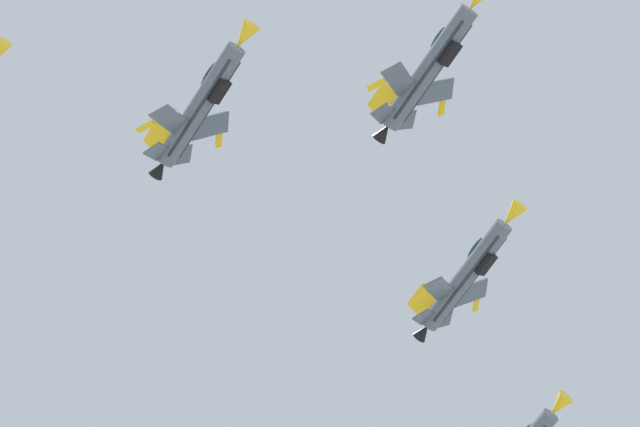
{
  "coord_description": "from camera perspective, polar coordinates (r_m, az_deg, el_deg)",
  "views": [
    {
      "loc": [
        2.33,
        -7.97,
        1.57
      ],
      "look_at": [
        9.02,
        37.92,
        110.74
      ],
      "focal_mm": 74.88,
      "sensor_mm": 36.0,
      "label": 1
    }
  ],
  "objects": [
    {
      "name": "fighter_jet_right_wing",
      "position": [
        113.1,
        -5.08,
        4.74
      ],
      "size": [
        9.04,
        15.08,
        7.41
      ],
      "rotation": [
        0.0,
        0.81,
        3.57
      ],
      "color": "#4C5666"
    },
    {
      "name": "fighter_jet_left_wing",
      "position": [
        121.52,
        6.32,
        -2.56
      ],
      "size": [
        9.31,
        15.08,
        6.79
      ],
      "rotation": [
        0.0,
        0.72,
        3.57
      ],
      "color": "#4C5666"
    },
    {
      "name": "fighter_jet_lead",
      "position": [
        113.02,
        4.74,
        6.32
      ],
      "size": [
        9.37,
        15.08,
        6.63
      ],
      "rotation": [
        0.0,
        0.7,
        3.57
      ],
      "color": "#4C5666"
    }
  ]
}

